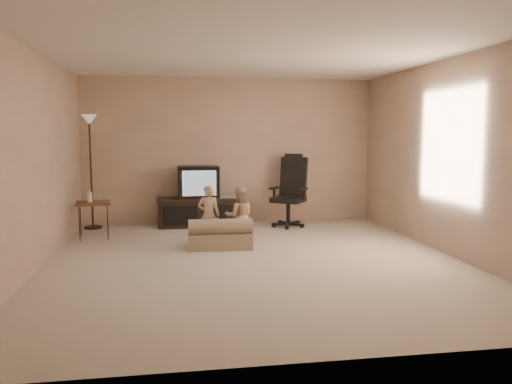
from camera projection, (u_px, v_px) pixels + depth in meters
floor at (255, 261)px, 6.08m from camera, size 5.50×5.50×0.00m
room_shell at (255, 136)px, 5.90m from camera, size 5.50×5.50×5.50m
tv_stand at (199, 201)px, 8.39m from camera, size 1.43×0.55×1.01m
office_chair at (290, 200)px, 8.36m from camera, size 0.78×0.78×1.21m
side_table at (93, 203)px, 7.38m from camera, size 0.55×0.55×0.73m
floor_lamp at (90, 146)px, 8.06m from camera, size 0.29×0.29×1.86m
child_sofa at (220, 236)px, 6.75m from camera, size 0.87×0.51×0.42m
toddler_left at (209, 215)px, 6.91m from camera, size 0.34×0.27×0.84m
toddler_right at (239, 216)px, 6.90m from camera, size 0.40×0.22×0.82m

